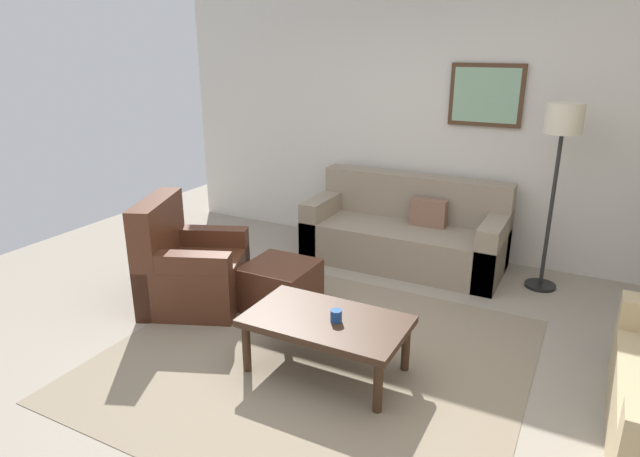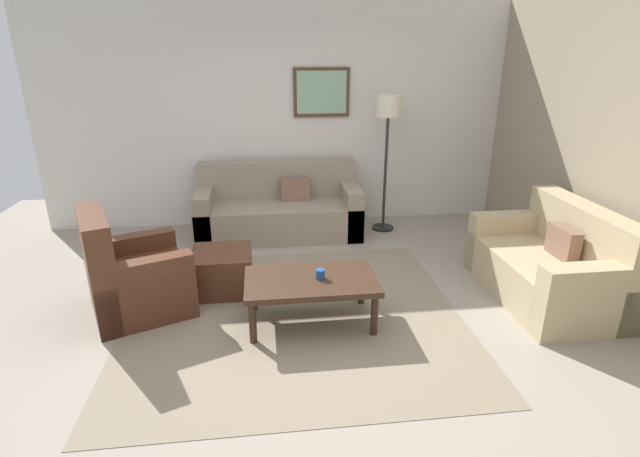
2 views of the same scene
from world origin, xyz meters
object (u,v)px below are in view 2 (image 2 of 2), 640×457
object	(u,v)px
couch_loveseat	(555,267)
couch_main	(279,210)
lamp_standing	(388,120)
armchair_leather	(130,280)
cup	(320,274)
ottoman	(222,271)
coffee_table	(311,284)
framed_artwork	(322,92)

from	to	relation	value
couch_loveseat	couch_main	bearing A→B (deg)	140.63
lamp_standing	armchair_leather	bearing A→B (deg)	-146.57
couch_loveseat	armchair_leather	bearing A→B (deg)	177.17
cup	lamp_standing	world-z (taller)	lamp_standing
couch_main	couch_loveseat	world-z (taller)	same
couch_loveseat	ottoman	size ratio (longest dim) A/B	2.69
coffee_table	cup	distance (m)	0.12
lamp_standing	framed_artwork	size ratio (longest dim) A/B	2.42
armchair_leather	lamp_standing	distance (m)	3.45
framed_artwork	lamp_standing	bearing A→B (deg)	-30.67
armchair_leather	framed_artwork	distance (m)	3.30
ottoman	lamp_standing	bearing A→B (deg)	37.05
coffee_table	couch_loveseat	bearing A→B (deg)	4.42
armchair_leather	couch_main	bearing A→B (deg)	53.41
cup	lamp_standing	bearing A→B (deg)	63.31
couch_main	couch_loveseat	xyz separation A→B (m)	(2.49, -2.04, -0.00)
framed_artwork	couch_loveseat	bearing A→B (deg)	-52.24
armchair_leather	coffee_table	world-z (taller)	armchair_leather
lamp_standing	couch_loveseat	bearing A→B (deg)	-60.34
cup	armchair_leather	bearing A→B (deg)	166.98
couch_main	ottoman	size ratio (longest dim) A/B	3.58
couch_main	cup	distance (m)	2.25
framed_artwork	coffee_table	bearing A→B (deg)	-99.04
coffee_table	ottoman	bearing A→B (deg)	139.00
armchair_leather	ottoman	xyz separation A→B (m)	(0.76, 0.32, -0.11)
cup	framed_artwork	xyz separation A→B (m)	(0.34, 2.63, 1.25)
couch_main	framed_artwork	distance (m)	1.58
coffee_table	cup	bearing A→B (deg)	-6.12
cup	couch_main	bearing A→B (deg)	96.62
cup	lamp_standing	distance (m)	2.62
couch_loveseat	framed_artwork	distance (m)	3.39
cup	lamp_standing	size ratio (longest dim) A/B	0.05
armchair_leather	ottoman	size ratio (longest dim) A/B	1.87
couch_loveseat	framed_artwork	world-z (taller)	framed_artwork
cup	framed_artwork	world-z (taller)	framed_artwork
couch_main	armchair_leather	xyz separation A→B (m)	(-1.37, -1.85, 0.01)
armchair_leather	cup	size ratio (longest dim) A/B	12.72
couch_loveseat	cup	xyz separation A→B (m)	(-2.23, -0.19, 0.15)
cup	framed_artwork	bearing A→B (deg)	82.65
lamp_standing	cup	bearing A→B (deg)	-116.69
armchair_leather	ottoman	world-z (taller)	armchair_leather
ottoman	framed_artwork	distance (m)	2.73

